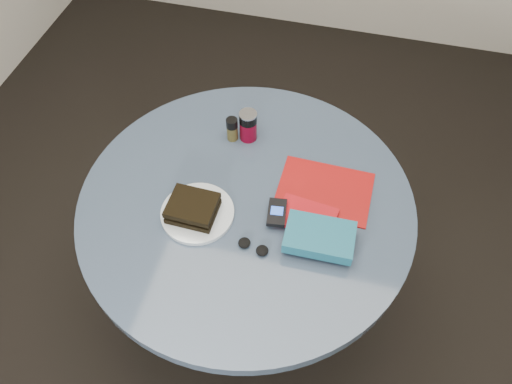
% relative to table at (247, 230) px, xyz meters
% --- Properties ---
extents(ground, '(4.00, 4.00, 0.00)m').
position_rel_table_xyz_m(ground, '(0.00, 0.00, -0.59)').
color(ground, black).
rests_on(ground, ground).
extents(table, '(1.00, 1.00, 0.75)m').
position_rel_table_xyz_m(table, '(0.00, 0.00, 0.00)').
color(table, black).
rests_on(table, ground).
extents(plate, '(0.22, 0.22, 0.01)m').
position_rel_table_xyz_m(plate, '(-0.12, -0.08, 0.17)').
color(plate, silver).
rests_on(plate, table).
extents(sandwich, '(0.14, 0.12, 0.05)m').
position_rel_table_xyz_m(sandwich, '(-0.13, -0.09, 0.20)').
color(sandwich, black).
rests_on(sandwich, plate).
extents(soda_can, '(0.07, 0.07, 0.11)m').
position_rel_table_xyz_m(soda_can, '(-0.06, 0.25, 0.22)').
color(soda_can, maroon).
rests_on(soda_can, table).
extents(pepper_grinder, '(0.04, 0.04, 0.08)m').
position_rel_table_xyz_m(pepper_grinder, '(-0.11, 0.23, 0.21)').
color(pepper_grinder, '#413C1C').
rests_on(pepper_grinder, table).
extents(magazine, '(0.28, 0.21, 0.00)m').
position_rel_table_xyz_m(magazine, '(0.22, 0.09, 0.17)').
color(magazine, maroon).
rests_on(magazine, table).
extents(red_book, '(0.18, 0.13, 0.01)m').
position_rel_table_xyz_m(red_book, '(0.19, -0.02, 0.18)').
color(red_book, '#A80D13').
rests_on(red_book, magazine).
extents(novel, '(0.19, 0.13, 0.04)m').
position_rel_table_xyz_m(novel, '(0.23, -0.10, 0.20)').
color(novel, '#16556C').
rests_on(novel, red_book).
extents(mp3_player, '(0.06, 0.10, 0.02)m').
position_rel_table_xyz_m(mp3_player, '(0.10, -0.04, 0.19)').
color(mp3_player, black).
rests_on(mp3_player, red_book).
extents(headphones, '(0.10, 0.05, 0.02)m').
position_rel_table_xyz_m(headphones, '(0.06, -0.16, 0.17)').
color(headphones, black).
rests_on(headphones, table).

